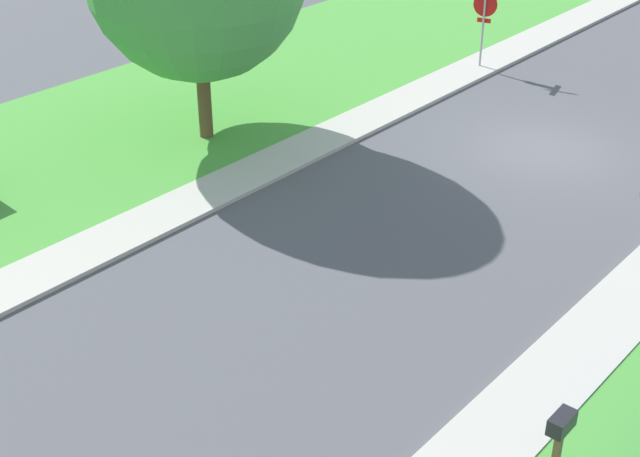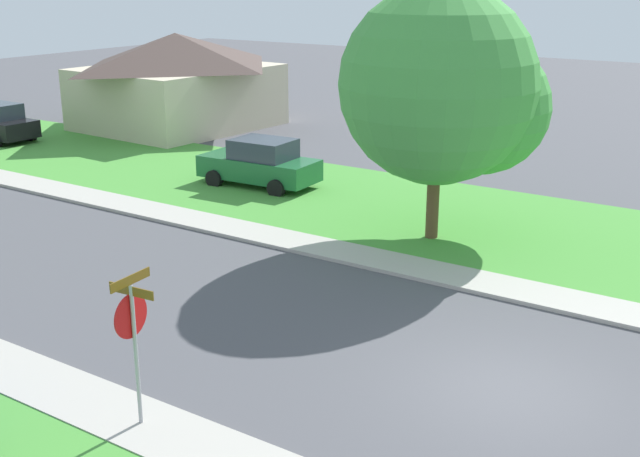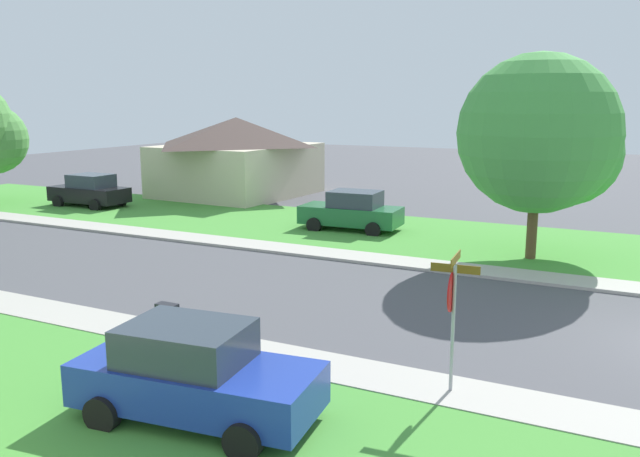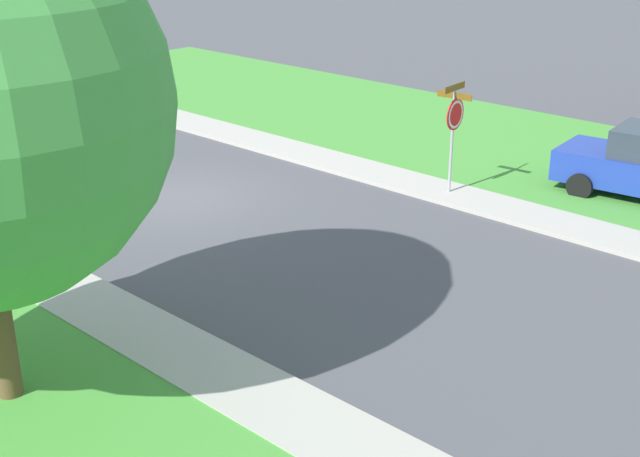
# 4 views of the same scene
# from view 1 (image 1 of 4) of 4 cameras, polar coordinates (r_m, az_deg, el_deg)

# --- Properties ---
(ground_plane) EXTENTS (120.00, 120.00, 0.00)m
(ground_plane) POSITION_cam_1_polar(r_m,az_deg,el_deg) (24.31, 13.79, 4.80)
(ground_plane) COLOR #4C4C51
(sidewalk_east) EXTENTS (1.40, 56.00, 0.10)m
(sidewalk_east) POSITION_cam_1_polar(r_m,az_deg,el_deg) (19.03, -17.06, -2.68)
(sidewalk_east) COLOR #ADA89E
(sidewalk_east) RESTS_ON ground
(stop_sign_near_corner) EXTENTS (0.90, 0.90, 2.77)m
(stop_sign_near_corner) POSITION_cam_1_polar(r_m,az_deg,el_deg) (29.45, 10.28, 13.32)
(stop_sign_near_corner) COLOR #9E9EA3
(stop_sign_near_corner) RESTS_ON ground
(mailbox) EXTENTS (0.24, 0.48, 1.31)m
(mailbox) POSITION_cam_1_polar(r_m,az_deg,el_deg) (13.43, 14.83, -12.23)
(mailbox) COLOR brown
(mailbox) RESTS_ON ground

